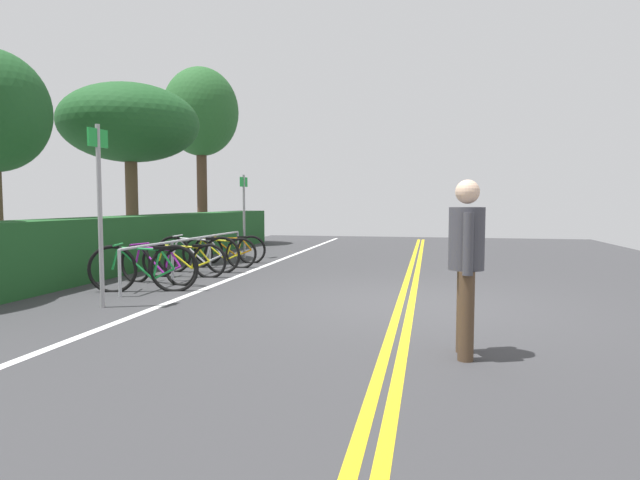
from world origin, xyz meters
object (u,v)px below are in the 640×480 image
bike_rack (192,246)px  bicycle_3 (198,254)px  bicycle_1 (158,264)px  pedestrian (466,256)px  bicycle_0 (144,268)px  sign_post_near (100,199)px  tree_extra (201,113)px  bicycle_5 (230,249)px  sign_post_far (244,208)px  bicycle_4 (219,253)px  tree_far_right (130,124)px  bicycle_2 (184,260)px

bike_rack → bicycle_3: bicycle_3 is taller
bicycle_1 → pedestrian: size_ratio=1.03×
bicycle_0 → sign_post_near: size_ratio=0.69×
bicycle_1 → bicycle_3: (1.52, -0.04, 0.03)m
bicycle_1 → tree_extra: 9.65m
bicycle_5 → sign_post_far: size_ratio=0.78×
bicycle_3 → tree_extra: (6.74, 2.96, 4.02)m
bike_rack → sign_post_far: size_ratio=2.35×
bicycle_0 → bicycle_3: size_ratio=0.94×
bicycle_1 → bicycle_4: bearing=-4.4°
bicycle_0 → bicycle_3: (2.32, 0.16, -0.00)m
sign_post_near → sign_post_far: bearing=2.8°
pedestrian → sign_post_far: bearing=32.7°
bicycle_3 → bicycle_5: bicycle_3 is taller
sign_post_near → bicycle_0: bearing=5.8°
bicycle_0 → bicycle_4: bicycle_0 is taller
bicycle_1 → sign_post_far: (4.31, -0.02, 0.94)m
bicycle_1 → sign_post_far: bearing=-0.2°
bike_rack → tree_far_right: (2.06, 2.55, 2.73)m
bicycle_4 → sign_post_near: bearing=-178.0°
bike_rack → bicycle_0: size_ratio=2.95×
bike_rack → tree_far_right: 4.27m
bicycle_0 → sign_post_far: (5.11, 0.18, 0.91)m
bicycle_1 → pedestrian: 6.04m
bike_rack → bicycle_2: bearing=177.2°
bicycle_4 → bicycle_0: bearing=-179.5°
tree_far_right → sign_post_near: bearing=-152.3°
bicycle_0 → bicycle_2: 1.63m
sign_post_near → bicycle_5: bearing=2.7°
bicycle_4 → sign_post_near: size_ratio=0.67×
bicycle_3 → tree_far_right: tree_far_right is taller
bicycle_4 → bicycle_5: bicycle_4 is taller
bicycle_2 → bicycle_4: 1.49m
bicycle_0 → bicycle_2: bicycle_0 is taller
bicycle_1 → sign_post_near: 2.37m
pedestrian → tree_far_right: (6.60, 7.41, 2.37)m
sign_post_far → tree_far_right: (-1.09, 2.46, 2.01)m
bicycle_2 → tree_extra: (7.43, 3.01, 4.07)m
bicycle_5 → tree_extra: 7.17m
tree_far_right → bicycle_0: bearing=-146.6°
pedestrian → tree_far_right: bearing=48.3°
bicycle_2 → bicycle_5: (2.35, 0.01, 0.00)m
bicycle_1 → sign_post_far: 4.41m
bicycle_0 → tree_far_right: 5.63m
pedestrian → bicycle_0: bearing=61.5°
bicycle_3 → pedestrian: pedestrian is taller
bicycle_0 → bicycle_2: size_ratio=1.01×
bicycle_0 → sign_post_near: bearing=-174.2°
bicycle_2 → tree_far_right: (2.39, 2.53, 2.97)m
sign_post_near → sign_post_far: 6.38m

